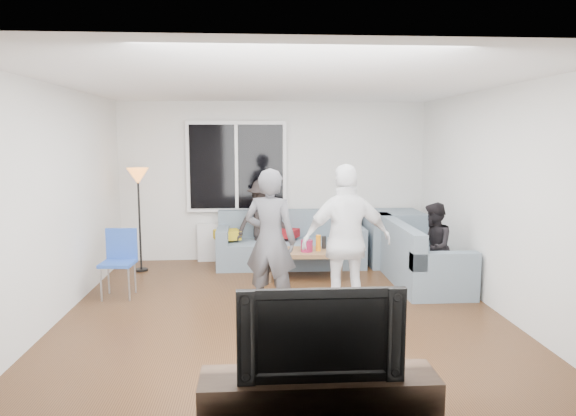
{
  "coord_description": "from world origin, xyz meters",
  "views": [
    {
      "loc": [
        -0.32,
        -5.78,
        2.02
      ],
      "look_at": [
        0.1,
        0.6,
        1.15
      ],
      "focal_mm": 32.39,
      "sensor_mm": 36.0,
      "label": 1
    }
  ],
  "objects": [
    {
      "name": "floor",
      "position": [
        0.0,
        0.0,
        -0.02
      ],
      "size": [
        5.0,
        5.5,
        0.04
      ],
      "primitive_type": "cube",
      "color": "#56351C",
      "rests_on": "ground"
    },
    {
      "name": "ceiling",
      "position": [
        0.0,
        0.0,
        2.62
      ],
      "size": [
        5.0,
        5.5,
        0.04
      ],
      "primitive_type": "cube",
      "color": "white",
      "rests_on": "ground"
    },
    {
      "name": "wall_back",
      "position": [
        0.0,
        2.77,
        1.3
      ],
      "size": [
        5.0,
        0.04,
        2.6
      ],
      "primitive_type": "cube",
      "color": "silver",
      "rests_on": "ground"
    },
    {
      "name": "wall_front",
      "position": [
        0.0,
        -2.77,
        1.3
      ],
      "size": [
        5.0,
        0.04,
        2.6
      ],
      "primitive_type": "cube",
      "color": "silver",
      "rests_on": "ground"
    },
    {
      "name": "wall_left",
      "position": [
        -2.52,
        0.0,
        1.3
      ],
      "size": [
        0.04,
        5.5,
        2.6
      ],
      "primitive_type": "cube",
      "color": "silver",
      "rests_on": "ground"
    },
    {
      "name": "wall_right",
      "position": [
        2.52,
        0.0,
        1.3
      ],
      "size": [
        0.04,
        5.5,
        2.6
      ],
      "primitive_type": "cube",
      "color": "silver",
      "rests_on": "ground"
    },
    {
      "name": "window_frame",
      "position": [
        -0.6,
        2.69,
        1.55
      ],
      "size": [
        1.62,
        0.06,
        1.47
      ],
      "primitive_type": "cube",
      "color": "white",
      "rests_on": "wall_back"
    },
    {
      "name": "window_glass",
      "position": [
        -0.6,
        2.65,
        1.55
      ],
      "size": [
        1.5,
        0.02,
        1.35
      ],
      "primitive_type": "cube",
      "color": "black",
      "rests_on": "window_frame"
    },
    {
      "name": "window_mullion",
      "position": [
        -0.6,
        2.64,
        1.55
      ],
      "size": [
        0.05,
        0.03,
        1.35
      ],
      "primitive_type": "cube",
      "color": "white",
      "rests_on": "window_frame"
    },
    {
      "name": "radiator",
      "position": [
        -0.6,
        2.65,
        0.31
      ],
      "size": [
        1.3,
        0.12,
        0.62
      ],
      "primitive_type": "cube",
      "color": "silver",
      "rests_on": "floor"
    },
    {
      "name": "potted_plant",
      "position": [
        -0.16,
        2.62,
        0.79
      ],
      "size": [
        0.21,
        0.19,
        0.33
      ],
      "primitive_type": "imported",
      "rotation": [
        0.0,
        0.0,
        -0.25
      ],
      "color": "#245B26",
      "rests_on": "radiator"
    },
    {
      "name": "vase",
      "position": [
        -0.67,
        2.62,
        0.7
      ],
      "size": [
        0.16,
        0.16,
        0.16
      ],
      "primitive_type": "imported",
      "rotation": [
        0.0,
        0.0,
        -0.08
      ],
      "color": "silver",
      "rests_on": "radiator"
    },
    {
      "name": "sofa_back_section",
      "position": [
        0.25,
        2.27,
        0.42
      ],
      "size": [
        2.3,
        0.85,
        0.85
      ],
      "primitive_type": null,
      "color": "slate",
      "rests_on": "floor"
    },
    {
      "name": "sofa_right_section",
      "position": [
        2.02,
        1.23,
        0.42
      ],
      "size": [
        2.0,
        0.85,
        0.85
      ],
      "primitive_type": null,
      "rotation": [
        0.0,
        0.0,
        1.57
      ],
      "color": "slate",
      "rests_on": "floor"
    },
    {
      "name": "sofa_corner",
      "position": [
        1.91,
        2.27,
        0.42
      ],
      "size": [
        0.85,
        0.85,
        0.85
      ],
      "primitive_type": "cube",
      "color": "slate",
      "rests_on": "floor"
    },
    {
      "name": "cushion_yellow",
      "position": [
        -0.75,
        2.25,
        0.51
      ],
      "size": [
        0.45,
        0.41,
        0.14
      ],
      "primitive_type": "cube",
      "rotation": [
        0.0,
        0.0,
        0.29
      ],
      "color": "gold",
      "rests_on": "sofa_back_section"
    },
    {
      "name": "cushion_red",
      "position": [
        0.18,
        2.33,
        0.51
      ],
      "size": [
        0.45,
        0.43,
        0.13
      ],
      "primitive_type": "cube",
      "rotation": [
        0.0,
        0.0,
        -0.45
      ],
      "color": "maroon",
      "rests_on": "sofa_back_section"
    },
    {
      "name": "coffee_table",
      "position": [
        0.39,
        1.54,
        0.2
      ],
      "size": [
        1.12,
        0.65,
        0.4
      ],
      "primitive_type": "cube",
      "rotation": [
        0.0,
        0.0,
        -0.04
      ],
      "color": "#906745",
      "rests_on": "floor"
    },
    {
      "name": "pitcher",
      "position": [
        0.42,
        1.45,
        0.49
      ],
      "size": [
        0.17,
        0.17,
        0.17
      ],
      "primitive_type": "cylinder",
      "color": "#991B44",
      "rests_on": "coffee_table"
    },
    {
      "name": "side_chair",
      "position": [
        -2.05,
        0.75,
        0.43
      ],
      "size": [
        0.43,
        0.43,
        0.86
      ],
      "primitive_type": null,
      "rotation": [
        0.0,
        0.0,
        -0.07
      ],
      "color": "#2950B5",
      "rests_on": "floor"
    },
    {
      "name": "floor_lamp",
      "position": [
        -2.05,
        2.08,
        0.78
      ],
      "size": [
        0.32,
        0.32,
        1.56
      ],
      "primitive_type": null,
      "color": "orange",
      "rests_on": "floor"
    },
    {
      "name": "player_left",
      "position": [
        -0.14,
        0.1,
        0.84
      ],
      "size": [
        0.71,
        0.58,
        1.68
      ],
      "primitive_type": "imported",
      "rotation": [
        0.0,
        0.0,
        2.8
      ],
      "color": "#4A4A4F",
      "rests_on": "floor"
    },
    {
      "name": "player_right",
      "position": [
        0.71,
        -0.16,
        0.87
      ],
      "size": [
        1.05,
        0.52,
        1.73
      ],
      "primitive_type": "imported",
      "rotation": [
        0.0,
        0.0,
        3.24
      ],
      "color": "white",
      "rests_on": "floor"
    },
    {
      "name": "spectator_right",
      "position": [
        2.02,
        0.75,
        0.59
      ],
      "size": [
        0.6,
        0.68,
        1.18
      ],
      "primitive_type": "imported",
      "rotation": [
        0.0,
        0.0,
        -1.87
      ],
      "color": "black",
      "rests_on": "floor"
    },
    {
      "name": "spectator_back",
      "position": [
        -0.18,
        2.3,
        0.69
      ],
      "size": [
        0.99,
        0.74,
        1.37
      ],
      "primitive_type": "imported",
      "rotation": [
        0.0,
        0.0,
        0.29
      ],
      "color": "black",
      "rests_on": "floor"
    },
    {
      "name": "tv_console",
      "position": [
        0.1,
        -2.5,
        0.22
      ],
      "size": [
        1.6,
        0.4,
        0.44
      ],
      "primitive_type": "cube",
      "color": "#37281B",
      "rests_on": "floor"
    },
    {
      "name": "television",
      "position": [
        0.1,
        -2.5,
        0.75
      ],
      "size": [
        1.09,
        0.14,
        0.63
      ],
      "primitive_type": "imported",
      "color": "black",
      "rests_on": "tv_console"
    },
    {
      "name": "bottle_e",
      "position": [
        0.7,
        1.65,
        0.49
      ],
      "size": [
        0.07,
        0.07,
        0.19
      ],
      "primitive_type": "cylinder",
      "color": "black",
      "rests_on": "coffee_table"
    },
    {
      "name": "bottle_d",
      "position": [
        0.6,
        1.49,
        0.52
      ],
      "size": [
        0.07,
        0.07,
        0.23
      ],
      "primitive_type": "cylinder",
      "color": "orange",
      "rests_on": "coffee_table"
    },
    {
      "name": "bottle_a",
      "position": [
        0.08,
        1.61,
        0.5
      ],
      "size": [
        0.07,
        0.07,
        0.19
      ],
      "primitive_type": "cylinder",
      "color": "#BE2F0B",
      "rests_on": "coffee_table"
    }
  ]
}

